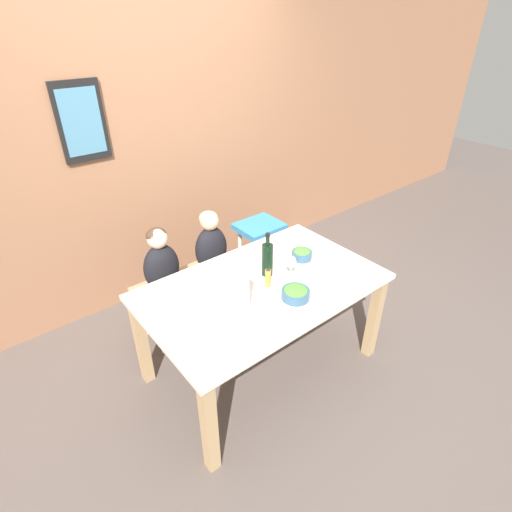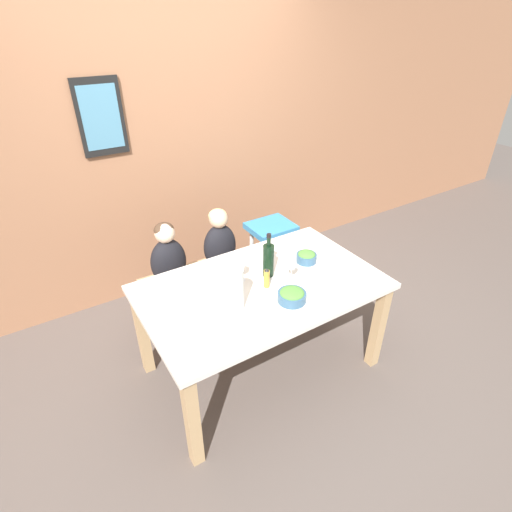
# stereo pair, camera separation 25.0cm
# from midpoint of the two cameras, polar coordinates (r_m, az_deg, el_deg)

# --- Properties ---
(ground_plane) EXTENTS (14.00, 14.00, 0.00)m
(ground_plane) POSITION_cam_midpoint_polar(r_m,az_deg,el_deg) (3.03, -1.58, -15.35)
(ground_plane) COLOR #564C47
(wall_back) EXTENTS (10.00, 0.09, 2.70)m
(wall_back) POSITION_cam_midpoint_polar(r_m,az_deg,el_deg) (3.40, -16.92, 15.59)
(wall_back) COLOR #9E6B4C
(wall_back) RESTS_ON ground_plane
(dining_table) EXTENTS (1.53, 0.93, 0.72)m
(dining_table) POSITION_cam_midpoint_polar(r_m,az_deg,el_deg) (2.61, -1.78, -5.86)
(dining_table) COLOR silver
(dining_table) RESTS_ON ground_plane
(chair_far_left) EXTENTS (0.43, 0.37, 0.45)m
(chair_far_left) POSITION_cam_midpoint_polar(r_m,az_deg,el_deg) (3.11, -15.02, -5.71)
(chair_far_left) COLOR silver
(chair_far_left) RESTS_ON ground_plane
(chair_far_center) EXTENTS (0.43, 0.37, 0.45)m
(chair_far_center) POSITION_cam_midpoint_polar(r_m,az_deg,el_deg) (3.26, -8.34, -2.98)
(chair_far_center) COLOR silver
(chair_far_center) RESTS_ON ground_plane
(chair_right_highchair) EXTENTS (0.36, 0.31, 0.70)m
(chair_right_highchair) POSITION_cam_midpoint_polar(r_m,az_deg,el_deg) (3.40, -1.64, 2.18)
(chair_right_highchair) COLOR silver
(chair_right_highchair) RESTS_ON ground_plane
(person_child_left) EXTENTS (0.27, 0.18, 0.50)m
(person_child_left) POSITION_cam_midpoint_polar(r_m,az_deg,el_deg) (2.94, -15.86, -0.80)
(person_child_left) COLOR black
(person_child_left) RESTS_ON chair_far_left
(person_child_center) EXTENTS (0.27, 0.18, 0.50)m
(person_child_center) POSITION_cam_midpoint_polar(r_m,az_deg,el_deg) (3.09, -8.80, 1.83)
(person_child_center) COLOR black
(person_child_center) RESTS_ON chair_far_center
(wine_bottle) EXTENTS (0.07, 0.07, 0.31)m
(wine_bottle) POSITION_cam_midpoint_polar(r_m,az_deg,el_deg) (2.58, -1.14, -0.47)
(wine_bottle) COLOR black
(wine_bottle) RESTS_ON dining_table
(paper_towel_roll) EXTENTS (0.11, 0.11, 0.27)m
(paper_towel_roll) POSITION_cam_midpoint_polar(r_m,az_deg,el_deg) (2.28, -5.42, -5.05)
(paper_towel_roll) COLOR white
(paper_towel_roll) RESTS_ON dining_table
(wine_glass_near) EXTENTS (0.06, 0.06, 0.16)m
(wine_glass_near) POSITION_cam_midpoint_polar(r_m,az_deg,el_deg) (2.55, 2.29, -1.04)
(wine_glass_near) COLOR white
(wine_glass_near) RESTS_ON dining_table
(wine_glass_far) EXTENTS (0.06, 0.06, 0.16)m
(wine_glass_far) POSITION_cam_midpoint_polar(r_m,az_deg,el_deg) (2.53, -5.05, -1.51)
(wine_glass_far) COLOR white
(wine_glass_far) RESTS_ON dining_table
(salad_bowl_large) EXTENTS (0.17, 0.17, 0.08)m
(salad_bowl_large) POSITION_cam_midpoint_polar(r_m,az_deg,el_deg) (2.42, 2.74, -5.39)
(salad_bowl_large) COLOR #335675
(salad_bowl_large) RESTS_ON dining_table
(salad_bowl_small) EXTENTS (0.14, 0.14, 0.08)m
(salad_bowl_small) POSITION_cam_midpoint_polar(r_m,az_deg,el_deg) (2.80, 4.05, 0.25)
(salad_bowl_small) COLOR #335675
(salad_bowl_small) RESTS_ON dining_table
(dinner_plate_front_left) EXTENTS (0.23, 0.23, 0.01)m
(dinner_plate_front_left) POSITION_cam_midpoint_polar(r_m,az_deg,el_deg) (2.18, -8.73, -11.88)
(dinner_plate_front_left) COLOR silver
(dinner_plate_front_left) RESTS_ON dining_table
(dinner_plate_back_left) EXTENTS (0.23, 0.23, 0.01)m
(dinner_plate_back_left) POSITION_cam_midpoint_polar(r_m,az_deg,el_deg) (2.57, -13.02, -4.61)
(dinner_plate_back_left) COLOR silver
(dinner_plate_back_left) RESTS_ON dining_table
(condiment_bottle_hot_sauce) EXTENTS (0.04, 0.04, 0.14)m
(condiment_bottle_hot_sauce) POSITION_cam_midpoint_polar(r_m,az_deg,el_deg) (2.50, -1.13, -3.14)
(condiment_bottle_hot_sauce) COLOR #BC8E33
(condiment_bottle_hot_sauce) RESTS_ON dining_table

